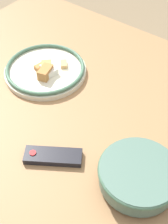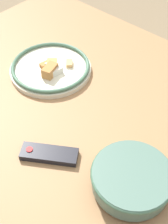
# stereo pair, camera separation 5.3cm
# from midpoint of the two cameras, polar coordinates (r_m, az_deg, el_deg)

# --- Properties ---
(ground_plane) EXTENTS (8.00, 8.00, 0.00)m
(ground_plane) POSITION_cam_midpoint_polar(r_m,az_deg,el_deg) (1.61, 0.87, -18.89)
(ground_plane) COLOR #7F6B4C
(dining_table) EXTENTS (1.57, 1.09, 0.71)m
(dining_table) POSITION_cam_midpoint_polar(r_m,az_deg,el_deg) (1.05, 1.27, -4.32)
(dining_table) COLOR olive
(dining_table) RESTS_ON ground_plane
(noodle_bowl) EXTENTS (0.22, 0.22, 0.07)m
(noodle_bowl) POSITION_cam_midpoint_polar(r_m,az_deg,el_deg) (0.84, 8.13, -11.41)
(noodle_bowl) COLOR #4C6B5B
(noodle_bowl) RESTS_ON dining_table
(food_plate) EXTENTS (0.30, 0.30, 0.05)m
(food_plate) POSITION_cam_midpoint_polar(r_m,az_deg,el_deg) (1.17, -8.34, 7.63)
(food_plate) COLOR beige
(food_plate) RESTS_ON dining_table
(tv_remote) EXTENTS (0.17, 0.14, 0.02)m
(tv_remote) POSITION_cam_midpoint_polar(r_m,az_deg,el_deg) (0.91, -7.35, -8.09)
(tv_remote) COLOR black
(tv_remote) RESTS_ON dining_table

